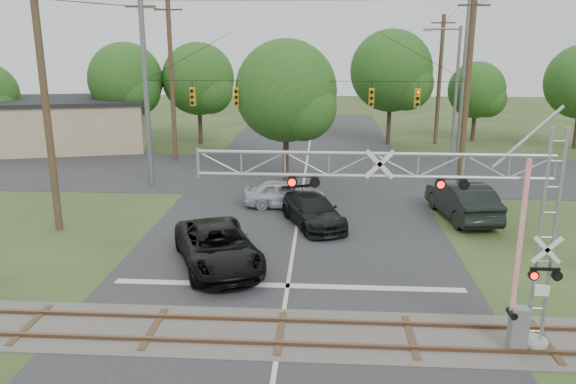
# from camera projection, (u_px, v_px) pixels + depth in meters

# --- Properties ---
(ground) EXTENTS (160.00, 160.00, 0.00)m
(ground) POSITION_uv_depth(u_px,v_px,m) (275.00, 371.00, 15.44)
(ground) COLOR #2D3E1C
(ground) RESTS_ON ground
(road_main) EXTENTS (14.00, 90.00, 0.02)m
(road_main) POSITION_uv_depth(u_px,v_px,m) (294.00, 244.00, 25.07)
(road_main) COLOR #29292B
(road_main) RESTS_ON ground
(road_cross) EXTENTS (90.00, 12.00, 0.02)m
(road_cross) POSITION_uv_depth(u_px,v_px,m) (305.00, 173.00, 38.56)
(road_cross) COLOR #29292B
(road_cross) RESTS_ON ground
(railroad_track) EXTENTS (90.00, 3.20, 0.17)m
(railroad_track) POSITION_uv_depth(u_px,v_px,m) (280.00, 333.00, 17.36)
(railroad_track) COLOR #555049
(railroad_track) RESTS_ON ground
(crossing_gantry) EXTENTS (10.29, 0.84, 6.55)m
(crossing_gantry) POSITION_uv_depth(u_px,v_px,m) (440.00, 215.00, 15.68)
(crossing_gantry) COLOR gray
(crossing_gantry) RESTS_ON ground
(traffic_signal_span) EXTENTS (19.34, 0.36, 11.50)m
(traffic_signal_span) POSITION_uv_depth(u_px,v_px,m) (319.00, 94.00, 33.16)
(traffic_signal_span) COLOR slate
(traffic_signal_span) RESTS_ON ground
(pickup_black) EXTENTS (4.86, 6.66, 1.68)m
(pickup_black) POSITION_uv_depth(u_px,v_px,m) (218.00, 246.00, 22.39)
(pickup_black) COLOR black
(pickup_black) RESTS_ON ground
(car_dark) EXTENTS (3.77, 5.50, 1.48)m
(car_dark) POSITION_uv_depth(u_px,v_px,m) (313.00, 211.00, 27.43)
(car_dark) COLOR black
(car_dark) RESTS_ON ground
(sedan_silver) EXTENTS (4.42, 1.81, 1.50)m
(sedan_silver) POSITION_uv_depth(u_px,v_px,m) (285.00, 194.00, 30.42)
(sedan_silver) COLOR #B7BBC0
(sedan_silver) RESTS_ON ground
(suv_dark) EXTENTS (2.87, 6.01, 1.90)m
(suv_dark) POSITION_uv_depth(u_px,v_px,m) (462.00, 200.00, 28.50)
(suv_dark) COLOR black
(suv_dark) RESTS_ON ground
(commercial_building) EXTENTS (19.44, 13.30, 4.13)m
(commercial_building) POSITION_uv_depth(u_px,v_px,m) (38.00, 124.00, 46.74)
(commercial_building) COLOR tan
(commercial_building) RESTS_ON ground
(streetlight) EXTENTS (2.60, 0.27, 9.76)m
(streetlight) POSITION_uv_depth(u_px,v_px,m) (453.00, 90.00, 39.07)
(streetlight) COLOR slate
(streetlight) RESTS_ON ground
(utility_poles) EXTENTS (25.83, 29.68, 13.75)m
(utility_poles) POSITION_uv_depth(u_px,v_px,m) (358.00, 84.00, 34.75)
(utility_poles) COLOR #3C281B
(utility_poles) RESTS_ON ground
(treeline) EXTENTS (54.13, 21.95, 9.79)m
(treeline) POSITION_uv_depth(u_px,v_px,m) (306.00, 81.00, 45.15)
(treeline) COLOR #3C271B
(treeline) RESTS_ON ground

